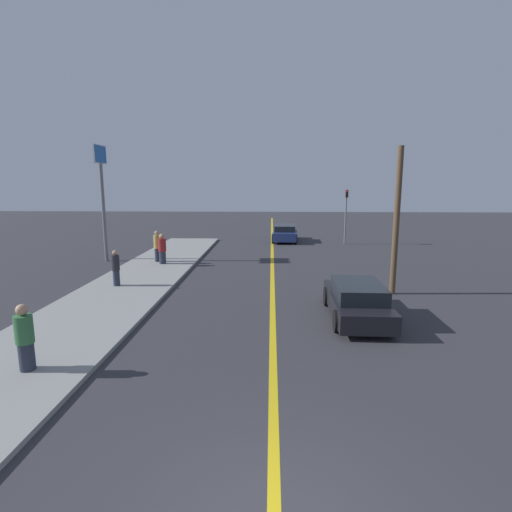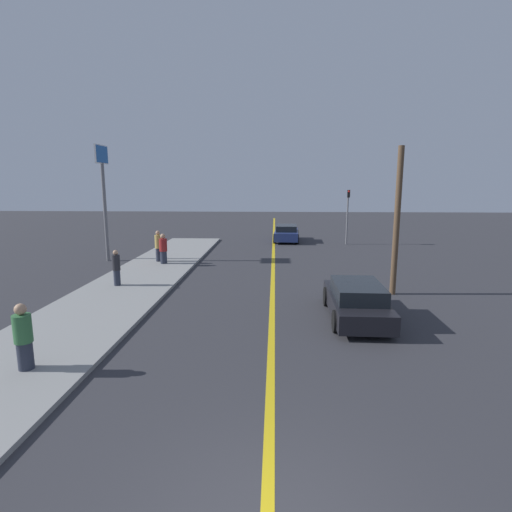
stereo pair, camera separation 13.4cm
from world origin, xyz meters
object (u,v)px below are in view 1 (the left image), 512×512
object	(u,v)px
car_near_right_lane	(357,301)
pedestrian_mid_group	(116,268)
pedestrian_near_curb	(25,338)
utility_pole	(396,222)
pedestrian_far_standing	(162,249)
roadside_sign	(101,180)
traffic_light	(346,211)
car_ahead_center	(285,233)
pedestrian_by_sign	(157,246)

from	to	relation	value
car_near_right_lane	pedestrian_mid_group	size ratio (longest dim) A/B	2.82
pedestrian_near_curb	utility_pole	bearing A→B (deg)	34.86
pedestrian_near_curb	pedestrian_mid_group	size ratio (longest dim) A/B	1.04
pedestrian_far_standing	roadside_sign	world-z (taller)	roadside_sign
pedestrian_far_standing	utility_pole	xyz separation A→B (m)	(11.02, -5.27, 2.03)
pedestrian_far_standing	traffic_light	size ratio (longest dim) A/B	0.41
car_ahead_center	utility_pole	xyz separation A→B (m)	(3.95, -15.18, 2.34)
car_near_right_lane	pedestrian_near_curb	size ratio (longest dim) A/B	2.71
pedestrian_by_sign	utility_pole	xyz separation A→B (m)	(11.47, -5.88, 1.97)
car_near_right_lane	pedestrian_mid_group	bearing A→B (deg)	160.72
car_ahead_center	pedestrian_mid_group	distance (m)	16.69
pedestrian_by_sign	car_ahead_center	bearing A→B (deg)	51.05
car_ahead_center	traffic_light	xyz separation A→B (m)	(4.45, -1.51, 1.84)
pedestrian_far_standing	traffic_light	distance (m)	14.34
pedestrian_mid_group	pedestrian_by_sign	world-z (taller)	pedestrian_by_sign
pedestrian_by_sign	pedestrian_near_curb	bearing A→B (deg)	-87.13
car_ahead_center	roadside_sign	world-z (taller)	roadside_sign
pedestrian_far_standing	utility_pole	distance (m)	12.38
car_near_right_lane	roadside_sign	xyz separation A→B (m)	(-12.57, 9.69, 4.10)
utility_pole	pedestrian_by_sign	bearing A→B (deg)	152.84
car_ahead_center	pedestrian_by_sign	xyz separation A→B (m)	(-7.51, -9.30, 0.36)
pedestrian_far_standing	roadside_sign	bearing A→B (deg)	160.87
pedestrian_by_sign	roadside_sign	xyz separation A→B (m)	(-3.23, 0.66, 3.72)
pedestrian_mid_group	pedestrian_by_sign	size ratio (longest dim) A/B	0.89
roadside_sign	utility_pole	distance (m)	16.18
pedestrian_far_standing	pedestrian_by_sign	xyz separation A→B (m)	(-0.45, 0.62, 0.06)
traffic_light	roadside_sign	size ratio (longest dim) A/B	0.61
roadside_sign	utility_pole	xyz separation A→B (m)	(14.70, -6.54, -1.74)
pedestrian_by_sign	traffic_light	world-z (taller)	traffic_light
car_ahead_center	utility_pole	bearing A→B (deg)	-72.97
car_ahead_center	pedestrian_far_standing	size ratio (longest dim) A/B	2.64
roadside_sign	pedestrian_mid_group	bearing A→B (deg)	-64.10
car_near_right_lane	pedestrian_far_standing	xyz separation A→B (m)	(-8.89, 8.41, 0.32)
pedestrian_near_curb	pedestrian_by_sign	distance (m)	13.42
car_ahead_center	roadside_sign	distance (m)	14.37
pedestrian_near_curb	traffic_light	xyz separation A→B (m)	(11.29, 21.19, 1.55)
car_near_right_lane	pedestrian_far_standing	bearing A→B (deg)	137.64
pedestrian_far_standing	traffic_light	world-z (taller)	traffic_light
roadside_sign	utility_pole	size ratio (longest dim) A/B	1.12
traffic_light	car_near_right_lane	bearing A→B (deg)	-98.85
car_near_right_lane	utility_pole	distance (m)	4.47
pedestrian_mid_group	pedestrian_by_sign	xyz separation A→B (m)	(0.25, 5.48, 0.10)
car_near_right_lane	utility_pole	bearing A→B (deg)	57.05
pedestrian_far_standing	pedestrian_by_sign	distance (m)	0.77
pedestrian_far_standing	car_near_right_lane	bearing A→B (deg)	-43.42
car_near_right_lane	car_ahead_center	xyz separation A→B (m)	(-1.83, 18.33, 0.02)
car_near_right_lane	utility_pole	world-z (taller)	utility_pole
car_near_right_lane	pedestrian_far_standing	world-z (taller)	pedestrian_far_standing
traffic_light	pedestrian_far_standing	bearing A→B (deg)	-143.86
pedestrian_near_curb	traffic_light	bearing A→B (deg)	61.95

